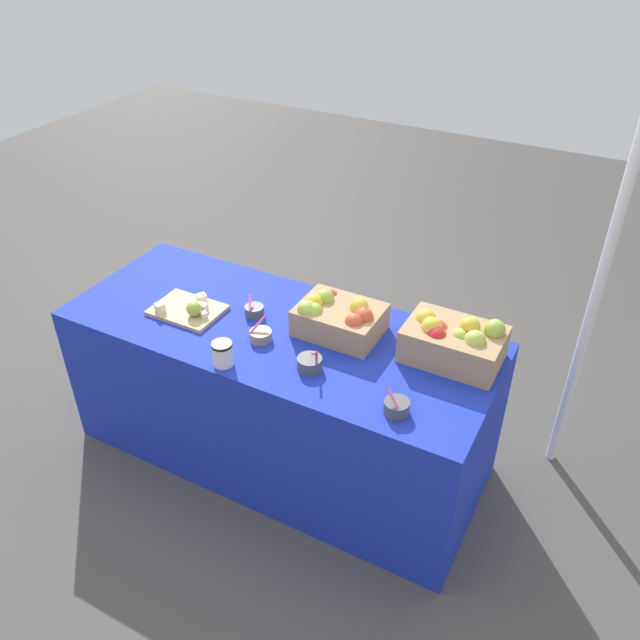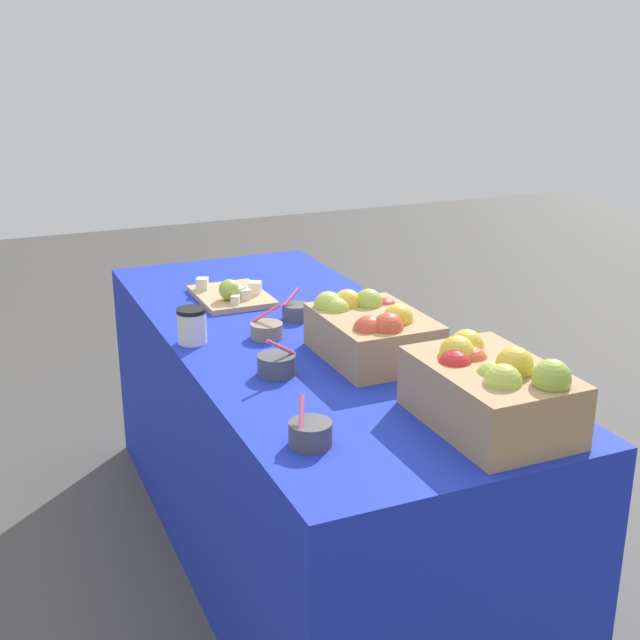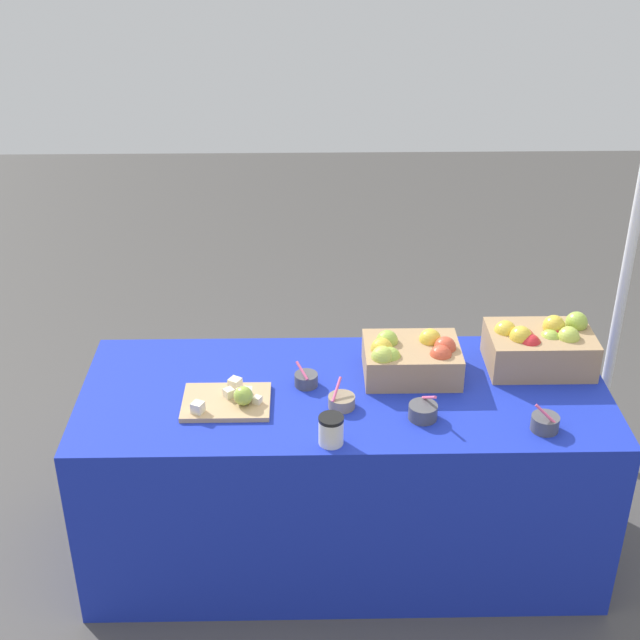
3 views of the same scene
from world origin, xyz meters
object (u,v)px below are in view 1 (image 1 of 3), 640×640
cutting_board_front (189,309)px  sample_bowl_mid (310,363)px  sample_bowl_near (397,407)px  sample_bowl_extra (254,311)px  sample_bowl_far (261,335)px  apple_crate_middle (338,317)px  apple_crate_left (454,341)px  coffee_cup (223,354)px  tent_pole (597,291)px

cutting_board_front → sample_bowl_mid: 0.67m
sample_bowl_mid → sample_bowl_near: bearing=-10.6°
sample_bowl_extra → sample_bowl_mid: bearing=-28.3°
sample_bowl_mid → sample_bowl_far: sample_bowl_mid is taller
cutting_board_front → sample_bowl_near: (1.06, -0.17, 0.01)m
cutting_board_front → sample_bowl_far: 0.39m
sample_bowl_far → apple_crate_middle: bearing=38.6°
apple_crate_left → coffee_cup: (-0.79, -0.46, -0.04)m
coffee_cup → tent_pole: (1.24, 0.90, 0.16)m
cutting_board_front → tent_pole: 1.73m
sample_bowl_mid → coffee_cup: bearing=-157.0°
sample_bowl_far → sample_bowl_extra: 0.19m
apple_crate_middle → cutting_board_front: bearing=-164.0°
apple_crate_middle → sample_bowl_far: (-0.26, -0.21, -0.05)m
apple_crate_middle → sample_bowl_near: 0.55m
apple_crate_middle → sample_bowl_extra: size_ratio=3.87×
sample_bowl_far → tent_pole: 1.39m
cutting_board_front → sample_bowl_extra: sample_bowl_extra is taller
cutting_board_front → sample_bowl_extra: size_ratio=3.41×
sample_bowl_near → tent_pole: size_ratio=0.05×
cutting_board_front → coffee_cup: bearing=-33.4°
sample_bowl_extra → tent_pole: tent_pole is taller
cutting_board_front → sample_bowl_extra: (0.27, 0.12, 0.00)m
coffee_cup → tent_pole: 1.54m
cutting_board_front → coffee_cup: coffee_cup is taller
sample_bowl_mid → sample_bowl_extra: 0.45m
tent_pole → apple_crate_middle: bearing=-152.7°
apple_crate_left → sample_bowl_far: size_ratio=3.96×
sample_bowl_mid → sample_bowl_far: 0.28m
cutting_board_front → sample_bowl_near: sample_bowl_near is taller
cutting_board_front → coffee_cup: 0.42m
apple_crate_left → coffee_cup: size_ratio=3.78×
coffee_cup → tent_pole: tent_pole is taller
apple_crate_middle → sample_bowl_far: apple_crate_middle is taller
sample_bowl_near → sample_bowl_far: (-0.67, 0.15, -0.00)m
apple_crate_middle → coffee_cup: apple_crate_middle is taller
cutting_board_front → tent_pole: bearing=22.9°
cutting_board_front → sample_bowl_far: size_ratio=3.15×
sample_bowl_mid → tent_pole: 1.21m
apple_crate_left → sample_bowl_far: bearing=-161.2°
apple_crate_left → sample_bowl_mid: (-0.47, -0.33, -0.06)m
apple_crate_left → sample_bowl_extra: size_ratio=4.28×
cutting_board_front → tent_pole: tent_pole is taller
apple_crate_middle → tent_pole: 1.06m
sample_bowl_near → coffee_cup: 0.72m
apple_crate_middle → sample_bowl_extra: apple_crate_middle is taller
sample_bowl_near → coffee_cup: (-0.72, -0.06, 0.02)m
tent_pole → coffee_cup: bearing=-144.1°
coffee_cup → apple_crate_middle: bearing=54.0°
apple_crate_middle → coffee_cup: 0.51m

